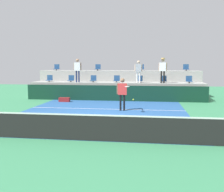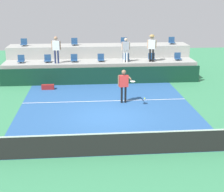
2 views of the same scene
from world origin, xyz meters
name	(u,v)px [view 1 (image 1 of 2)]	position (x,y,z in m)	size (l,w,h in m)	color
ground_plane	(98,117)	(0.00, 0.00, 0.00)	(40.00, 40.00, 0.00)	#388456
court_inner_paint	(102,113)	(0.00, 1.00, 0.00)	(9.00, 10.00, 0.01)	#285693
court_service_line	(106,109)	(0.00, 2.40, 0.01)	(9.00, 0.06, 0.00)	white
tennis_net	(76,126)	(0.00, -4.00, 0.50)	(10.48, 0.08, 1.07)	black
sponsor_backboard	(114,93)	(0.00, 6.00, 0.55)	(13.00, 0.16, 1.10)	#0F3323
seating_tier_lower	(116,90)	(0.00, 7.30, 0.62)	(13.00, 1.80, 1.25)	#9E9E99
seating_tier_upper	(119,83)	(0.00, 9.10, 1.05)	(13.00, 1.80, 2.10)	#9E9E99
stadium_chair_lower_far_left	(49,79)	(-5.30, 7.23, 1.46)	(0.44, 0.40, 0.52)	#2D2D33
stadium_chair_lower_left	(71,79)	(-3.55, 7.23, 1.46)	(0.44, 0.40, 0.52)	#2D2D33
stadium_chair_lower_mid_left	(93,79)	(-1.78, 7.23, 1.46)	(0.44, 0.40, 0.52)	#2D2D33
stadium_chair_lower_center	(117,79)	(0.03, 7.23, 1.46)	(0.44, 0.40, 0.52)	#2D2D33
stadium_chair_lower_mid_right	(140,80)	(1.75, 7.23, 1.46)	(0.44, 0.40, 0.52)	#2D2D33
stadium_chair_lower_right	(164,80)	(3.52, 7.23, 1.46)	(0.44, 0.40, 0.52)	#2D2D33
stadium_chair_lower_far_right	(189,80)	(5.36, 7.23, 1.46)	(0.44, 0.40, 0.52)	#2D2D33
stadium_chair_upper_far_left	(57,68)	(-5.35, 9.03, 2.31)	(0.44, 0.40, 0.52)	#2D2D33
stadium_chair_upper_left	(98,68)	(-1.78, 9.03, 2.31)	(0.44, 0.40, 0.52)	#2D2D33
stadium_chair_upper_right	(141,68)	(1.81, 9.03, 2.31)	(0.44, 0.40, 0.52)	#2D2D33
stadium_chair_upper_far_right	(186,68)	(5.36, 9.03, 2.31)	(0.44, 0.40, 0.52)	#2D2D33
tennis_player	(123,91)	(0.99, 2.01, 1.13)	(0.80, 1.23, 1.83)	black
spectator_leaning_on_rail	(78,68)	(-2.91, 6.85, 2.33)	(0.62, 0.26, 1.77)	navy
spectator_in_white	(138,70)	(1.67, 6.85, 2.22)	(0.58, 0.22, 1.63)	white
spectator_with_hat	(163,67)	(3.43, 6.85, 2.38)	(0.61, 0.51, 1.82)	black
tennis_ball	(133,100)	(1.71, -0.18, 0.93)	(0.07, 0.07, 0.07)	#CCE033
equipment_bag	(64,100)	(-3.38, 5.01, 0.15)	(0.76, 0.28, 0.30)	maroon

